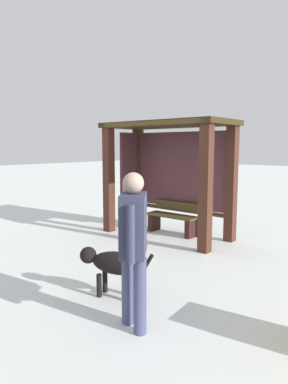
{
  "coord_description": "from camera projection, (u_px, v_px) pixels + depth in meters",
  "views": [
    {
      "loc": [
        4.6,
        -6.19,
        2.0
      ],
      "look_at": [
        -0.11,
        -0.64,
        1.04
      ],
      "focal_mm": 32.86,
      "sensor_mm": 36.0,
      "label": 1
    }
  ],
  "objects": [
    {
      "name": "ground_plane",
      "position": [
        166.0,
        236.0,
        7.89
      ],
      "size": [
        60.0,
        60.0,
        0.0
      ],
      "primitive_type": "plane",
      "color": "silver"
    },
    {
      "name": "bus_shelter",
      "position": [
        168.0,
        159.0,
        7.83
      ],
      "size": [
        2.9,
        1.35,
        2.52
      ],
      "color": "#442318",
      "rests_on": "ground"
    },
    {
      "name": "bench_left_inside",
      "position": [
        173.0,
        219.0,
        8.03
      ],
      "size": [
        1.23,
        0.41,
        0.73
      ],
      "color": "#453A1C",
      "rests_on": "ground"
    },
    {
      "name": "person_walking",
      "position": [
        133.0,
        238.0,
        3.75
      ],
      "size": [
        0.49,
        0.59,
        1.73
      ],
      "color": "#363953",
      "rests_on": "ground"
    },
    {
      "name": "dog",
      "position": [
        113.0,
        264.0,
        4.65
      ],
      "size": [
        1.01,
        0.51,
        0.64
      ],
      "color": "black",
      "rests_on": "ground"
    }
  ]
}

